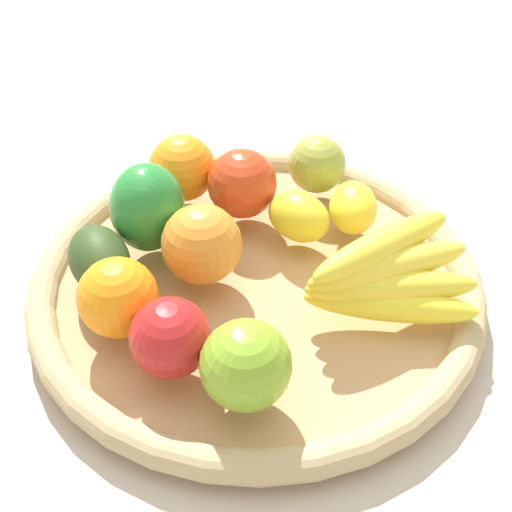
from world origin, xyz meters
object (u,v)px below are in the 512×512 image
Objects in this scene: apple_3 at (242,184)px; orange_2 at (182,168)px; orange_1 at (202,244)px; bell_pepper at (147,207)px; lemon_1 at (299,217)px; banana_bunch at (388,276)px; apple_2 at (170,338)px; apple_0 at (317,164)px; avocado at (99,259)px; lemon_0 at (354,208)px; orange_0 at (118,297)px; apple_1 at (246,365)px.

apple_3 is 1.02× the size of orange_2.
bell_pepper is (0.07, 0.02, 0.01)m from orange_1.
orange_1 reaches higher than lemon_1.
bell_pepper is at bearing 33.71° from banana_bunch.
orange_1 is at bearing 87.13° from lemon_1.
orange_1 is 0.48× the size of banana_bunch.
orange_1 is 1.12× the size of apple_2.
avocado is (-0.00, 0.28, -0.00)m from apple_0.
bell_pepper reaches higher than apple_3.
orange_1 is 0.18m from lemon_0.
apple_3 is at bearing -49.43° from apple_2.
banana_bunch is 1.95× the size of avocado.
apple_3 is at bearing -85.07° from avocado.
apple_3 is 0.21m from orange_0.
apple_1 is 0.90× the size of avocado.
banana_bunch reaches higher than lemon_0.
orange_0 is at bearing -174.79° from bell_pepper.
banana_bunch is (-0.14, -0.12, -0.00)m from orange_1.
lemon_0 is at bearing -137.59° from apple_3.
orange_2 is (0.06, 0.04, -0.00)m from apple_3.
banana_bunch is 2.34× the size of apple_2.
orange_2 is at bearing 30.73° from apple_3.
orange_1 is at bearing 80.92° from lemon_0.
apple_0 is 0.77× the size of avocado.
apple_1 is at bearing 159.82° from orange_2.
apple_3 is 0.13m from lemon_0.
bell_pepper is 1.35× the size of lemon_1.
orange_0 reaches higher than lemon_1.
apple_3 is 0.10m from apple_0.
lemon_0 is at bearing -77.34° from apple_2.
orange_2 is at bearing 60.60° from apple_0.
apple_2 is at bearing 147.36° from orange_2.
apple_1 is at bearing 118.59° from lemon_0.
apple_3 reaches higher than orange_0.
apple_3 is 0.08m from lemon_1.
apple_2 reaches higher than apple_0.
apple_1 is at bearing 146.76° from apple_3.
apple_0 is (-0.02, -0.21, -0.01)m from bell_pepper.
orange_1 reaches higher than apple_0.
lemon_0 is at bearing -71.17° from bell_pepper.
apple_0 is at bearing -49.46° from bell_pepper.
bell_pepper reaches higher than orange_1.
lemon_1 is (-0.06, 0.07, -0.01)m from apple_0.
apple_2 is (-0.06, 0.26, 0.01)m from lemon_0.
orange_1 reaches higher than apple_1.
lemon_0 is 0.72× the size of bell_pepper.
orange_0 is at bearing 61.62° from banana_bunch.
apple_3 is 0.11m from bell_pepper.
orange_2 is (0.15, -0.15, 0.00)m from orange_0.
apple_0 is (-0.08, -0.14, -0.00)m from orange_2.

